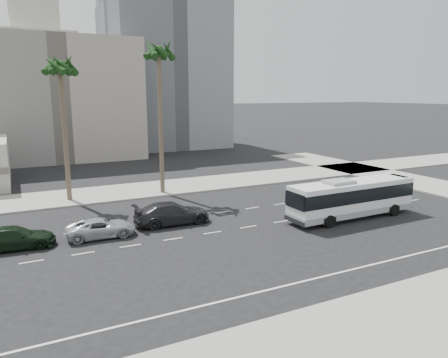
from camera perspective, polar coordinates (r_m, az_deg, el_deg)
ground at (r=33.60m, az=7.76°, el=-5.76°), size 700.00×700.00×0.00m
sidewalk_north at (r=46.75m, az=-2.99°, el=-0.64°), size 120.00×7.00×0.15m
midrise_beige_west at (r=71.66m, az=-21.96°, el=9.98°), size 24.00×18.00×18.00m
midrise_gray_center at (r=82.72m, az=-8.33°, el=13.56°), size 20.00×20.00×26.00m
civic_tower at (r=278.36m, az=-24.20°, el=16.54°), size 42.00×42.00×129.00m
highrise_right at (r=265.26m, az=-13.29°, el=16.68°), size 26.00×26.00×70.00m
highrise_far at (r=300.35m, az=-9.84°, el=15.22°), size 22.00×22.00×60.00m
city_bus at (r=35.45m, az=16.92°, el=-2.39°), size 11.31×2.77×3.24m
car_a at (r=32.79m, az=-7.05°, el=-4.62°), size 2.68×5.99×1.71m
car_b at (r=30.91m, az=-16.32°, el=-6.40°), size 2.41×4.83×1.31m
car_c at (r=30.70m, az=-26.61°, el=-7.15°), size 2.51×5.24×1.47m
palm_near at (r=41.94m, az=-8.86°, el=16.31°), size 4.42×4.42×14.91m
palm_mid at (r=41.05m, az=-21.35°, el=13.65°), size 4.30×4.30×13.32m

